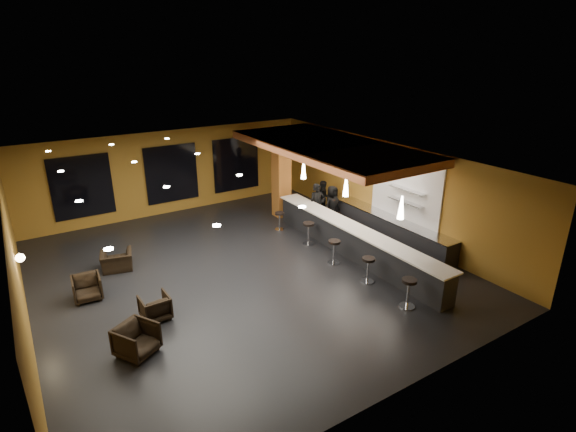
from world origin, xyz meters
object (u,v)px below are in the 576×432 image
staff_c (332,205)px  armchair_b (155,307)px  pendant_0 (401,207)px  bar_stool_1 (368,267)px  staff_a (317,205)px  pendant_1 (346,186)px  armchair_c (87,288)px  armchair_d (117,261)px  prep_counter (386,227)px  bar_stool_0 (409,289)px  column (281,175)px  staff_b (324,199)px  pendant_2 (304,170)px  armchair_a (137,340)px  bar_stool_2 (334,249)px  bar_stool_3 (309,230)px  bar_stool_4 (279,219)px  bar_counter (353,242)px

staff_c → armchair_b: (-8.04, -2.90, -0.45)m
pendant_0 → bar_stool_1: (-0.81, 0.34, -1.83)m
staff_a → staff_c: size_ratio=1.10×
pendant_1 → armchair_c: 8.48m
staff_c → armchair_d: bearing=164.6°
prep_counter → bar_stool_0: bearing=-126.7°
column → staff_b: (1.41, -1.05, -0.98)m
pendant_1 → bar_stool_1: pendant_1 is taller
armchair_b → staff_a: bearing=-159.4°
prep_counter → armchair_b: bearing=-175.9°
pendant_2 → armchair_a: size_ratio=0.84×
armchair_b → pendant_0: bearing=163.3°
column → bar_stool_0: bearing=-96.0°
prep_counter → pendant_1: 2.77m
staff_a → bar_stool_2: size_ratio=2.13×
pendant_1 → pendant_2: bearing=90.0°
prep_counter → pendant_1: pendant_1 is taller
pendant_2 → staff_a: (0.57, -0.15, -1.48)m
pendant_0 → armchair_b: 7.34m
bar_stool_3 → bar_stool_4: bearing=95.8°
bar_counter → column: 4.77m
bar_counter → armchair_b: (-6.81, -0.14, -0.17)m
staff_a → armchair_d: (-7.57, 0.38, -0.56)m
pendant_0 → bar_stool_1: 2.03m
prep_counter → armchair_b: 8.83m
column → bar_stool_3: 3.34m
armchair_c → bar_stool_0: bar_stool_0 is taller
bar_counter → prep_counter: 2.06m
staff_a → armchair_b: size_ratio=2.37×
bar_stool_2 → bar_stool_3: bearing=84.2°
staff_c → bar_stool_0: staff_c is taller
armchair_a → bar_stool_3: bearing=-7.7°
bar_stool_2 → bar_stool_3: bar_stool_3 is taller
armchair_d → armchair_c: bearing=64.4°
staff_a → bar_counter: bearing=-86.2°
pendant_1 → prep_counter: bearing=0.0°
bar_counter → staff_c: 3.03m
armchair_a → armchair_d: (0.60, 4.60, -0.07)m
staff_a → staff_c: bearing=6.8°
bar_counter → prep_counter: bearing=14.0°
bar_stool_3 → prep_counter: bearing=-21.6°
staff_b → bar_counter: bearing=-91.9°
staff_b → bar_stool_3: size_ratio=1.86×
armchair_b → armchair_d: (-0.20, 3.37, -0.02)m
armchair_c → bar_stool_1: bearing=-21.4°
armchair_d → armchair_b: bearing=106.6°
armchair_c → armchair_d: size_ratio=0.81×
staff_a → armchair_d: bearing=-167.8°
staff_b → bar_stool_4: staff_b is taller
armchair_a → armchair_d: 4.64m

